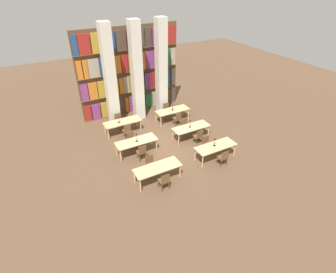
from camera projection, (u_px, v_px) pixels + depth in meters
The scene contains 28 objects.
ground_plane at pixel (166, 145), 14.57m from camera, with size 40.00×40.00×0.00m, color brown.
bookshelf_bank at pixel (130, 72), 16.70m from camera, with size 6.69×0.35×5.50m.
pillar_left at pixel (110, 77), 15.04m from camera, with size 0.61×0.61×6.00m.
pillar_center at pixel (137, 73), 15.71m from camera, with size 0.61×0.61×6.00m.
pillar_right at pixel (161, 69), 16.38m from camera, with size 0.61×0.61×6.00m.
reading_table_0 at pixel (157, 169), 11.77m from camera, with size 2.16×0.81×0.74m.
chair_0 at pixel (164, 181), 11.34m from camera, with size 0.42×0.40×0.89m.
chair_1 at pixel (151, 163), 12.36m from camera, with size 0.42×0.40×0.89m.
reading_table_1 at pixel (216, 147), 13.20m from camera, with size 2.16×0.81×0.74m.
chair_2 at pixel (223, 157), 12.76m from camera, with size 0.42×0.40×0.89m.
chair_3 at pixel (207, 144), 13.78m from camera, with size 0.42×0.40×0.89m.
desk_lamp_0 at pixel (215, 141), 13.01m from camera, with size 0.14×0.14×0.45m.
reading_table_2 at pixel (136, 142), 13.58m from camera, with size 2.16×0.81×0.74m.
chair_4 at pixel (142, 152), 13.16m from camera, with size 0.42×0.40×0.89m.
chair_5 at pixel (131, 139), 14.18m from camera, with size 0.42×0.40×0.89m.
desk_lamp_1 at pixel (136, 136), 13.33m from camera, with size 0.14×0.14×0.50m.
reading_table_3 at pixel (191, 128), 14.80m from camera, with size 2.16×0.81×0.74m.
chair_6 at pixel (198, 136), 14.40m from camera, with size 0.42×0.40×0.89m.
chair_7 at pixel (185, 125), 15.42m from camera, with size 0.42×0.40×0.89m.
desk_lamp_2 at pixel (190, 122), 14.56m from camera, with size 0.14×0.14×0.48m.
reading_table_4 at pixel (122, 123), 15.33m from camera, with size 2.16×0.81×0.74m.
chair_8 at pixel (127, 130), 14.91m from camera, with size 0.42×0.40×0.89m.
chair_9 at pixel (119, 120), 15.94m from camera, with size 0.42×0.40×0.89m.
desk_lamp_3 at pixel (118, 118), 15.03m from camera, with size 0.14×0.14×0.42m.
reading_table_5 at pixel (173, 111), 16.59m from camera, with size 2.16×0.81×0.74m.
chair_10 at pixel (177, 118), 16.15m from camera, with size 0.42×0.40×0.89m.
chair_11 at pixel (167, 109), 17.17m from camera, with size 0.42×0.40×0.89m.
desk_lamp_4 at pixel (172, 105), 16.36m from camera, with size 0.14×0.14×0.47m.
Camera 1 is at (-5.65, -10.64, 8.20)m, focal length 28.00 mm.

